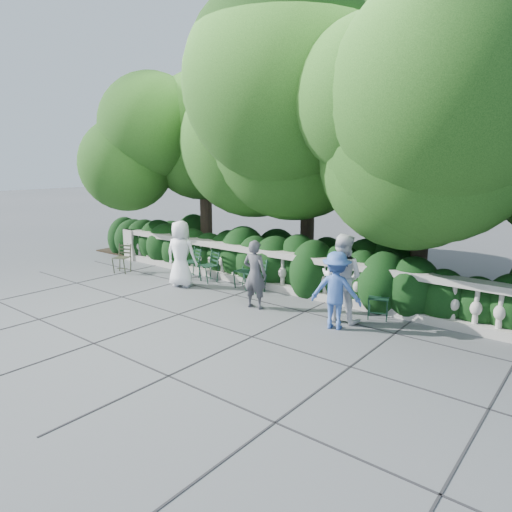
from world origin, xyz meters
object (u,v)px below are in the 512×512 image
Objects in this scene: chair_e at (377,321)px; person_businessman at (181,254)px; chair_a at (187,278)px; chair_b at (204,282)px; chair_c at (251,293)px; chair_weathered at (120,274)px; person_woman_grey at (255,274)px; chair_d at (240,289)px; person_casual_man at (342,278)px; person_older_blue at (336,290)px.

person_businessman is (-5.05, -0.68, 0.85)m from chair_e.
chair_a is 1.00× the size of chair_b.
chair_e is at bearing 17.59° from chair_a.
chair_c is at bearing 16.13° from chair_b.
chair_weathered is 0.55× the size of person_woman_grey.
chair_d is 0.55× the size of person_woman_grey.
chair_a is 2.05m from chair_weathered.
chair_weathered is 5.01m from person_woman_grey.
person_woman_grey reaches higher than chair_c.
person_casual_man is at bearing -164.86° from chair_e.
chair_b is 1.00× the size of chair_e.
chair_a is at bearing -25.59° from person_older_blue.
chair_b is 0.56× the size of person_older_blue.
person_woman_grey is (1.21, -0.92, 0.76)m from chair_d.
chair_weathered is at bearing -1.10° from person_casual_man.
chair_e is 1.00× the size of chair_weathered.
chair_b is at bearing -4.84° from chair_weathered.
person_casual_man is (4.24, -0.35, 0.89)m from chair_b.
chair_d is at bearing -179.88° from chair_c.
person_casual_man reaches higher than person_businessman.
chair_c and chair_e have the same top height.
chair_d is at bearing -32.34° from person_older_blue.
chair_c is 3.28m from chair_e.
chair_c is 0.56× the size of person_older_blue.
chair_e is at bearing -135.80° from person_older_blue.
person_casual_man reaches higher than chair_b.
chair_b is (0.71, -0.02, 0.00)m from chair_a.
person_businessman is 4.45m from person_casual_man.
chair_a is 1.00× the size of chair_weathered.
chair_e and chair_weathered have the same top height.
chair_b and chair_c have the same top height.
chair_weathered is 0.49× the size of person_businessman.
chair_c is 0.49× the size of person_businessman.
person_older_blue is at bearing -5.16° from chair_c.
person_older_blue is at bearing -13.95° from chair_d.
chair_d and chair_e have the same top height.
chair_a is at bearing -9.53° from person_casual_man.
person_casual_man is (2.67, -0.39, 0.89)m from chair_c.
chair_c is (2.28, 0.01, 0.00)m from chair_a.
chair_a is 0.49× the size of person_businessman.
person_casual_man is (3.07, -0.47, 0.89)m from chair_d.
person_woman_grey is at bearing 179.60° from chair_e.
chair_e is 0.55× the size of person_woman_grey.
person_businessman reaches higher than person_older_blue.
chair_e is 0.49× the size of person_businessman.
chair_b is 2.62m from person_woman_grey.
person_woman_grey is (4.95, 0.04, 0.76)m from chair_weathered.
chair_d is (-0.40, 0.08, 0.00)m from chair_c.
chair_weathered is (-7.43, -0.91, 0.00)m from chair_e.
chair_c is at bearing -33.00° from person_older_blue.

